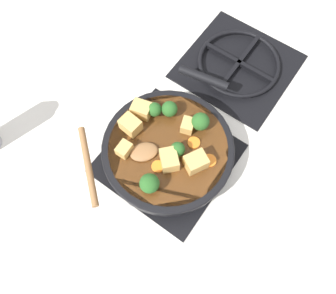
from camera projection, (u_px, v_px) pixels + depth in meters
The scene contains 19 objects.
ground_plane at pixel (168, 158), 0.87m from camera, with size 2.40×2.40×0.00m, color white.
front_burner_grate at pixel (168, 157), 0.86m from camera, with size 0.31×0.31×0.03m.
rear_burner_grate at pixel (238, 64), 0.97m from camera, with size 0.31×0.31×0.03m.
skillet_pan at pixel (168, 150), 0.82m from camera, with size 0.33×0.41×0.05m.
wooden_spoon at pixel (115, 159), 0.77m from camera, with size 0.21×0.22×0.02m.
tofu_cube_center_large at pixel (188, 125), 0.80m from camera, with size 0.04×0.03×0.03m, color tan.
tofu_cube_near_handle at pixel (131, 125), 0.80m from camera, with size 0.05×0.04×0.04m, color tan.
tofu_cube_east_chunk at pixel (141, 110), 0.81m from camera, with size 0.05×0.04×0.04m, color tan.
tofu_cube_west_chunk at pixel (195, 163), 0.76m from camera, with size 0.05×0.04×0.04m, color tan.
tofu_cube_back_piece at pixel (169, 160), 0.76m from camera, with size 0.05×0.04×0.04m, color tan.
tofu_cube_front_piece at pixel (124, 149), 0.78m from camera, with size 0.04×0.03×0.03m, color tan.
broccoli_floret_near_spoon at pixel (169, 109), 0.80m from camera, with size 0.04×0.04×0.05m.
broccoli_floret_center_top at pixel (200, 122), 0.79m from camera, with size 0.04×0.04×0.05m.
broccoli_floret_east_rim at pixel (149, 183), 0.73m from camera, with size 0.05×0.05×0.05m.
broccoli_floret_west_rim at pixel (154, 110), 0.81m from camera, with size 0.04×0.04×0.04m.
broccoli_floret_north_edge at pixel (177, 150), 0.76m from camera, with size 0.04×0.04×0.04m.
carrot_slice_orange_thin at pixel (194, 143), 0.80m from camera, with size 0.03×0.03×0.01m, color orange.
carrot_slice_near_center at pixel (210, 160), 0.78m from camera, with size 0.03×0.03×0.01m, color orange.
carrot_slice_edge_slice at pixel (158, 166), 0.77m from camera, with size 0.03×0.03×0.01m, color orange.
Camera 1 is at (0.18, -0.25, 0.81)m, focal length 35.00 mm.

